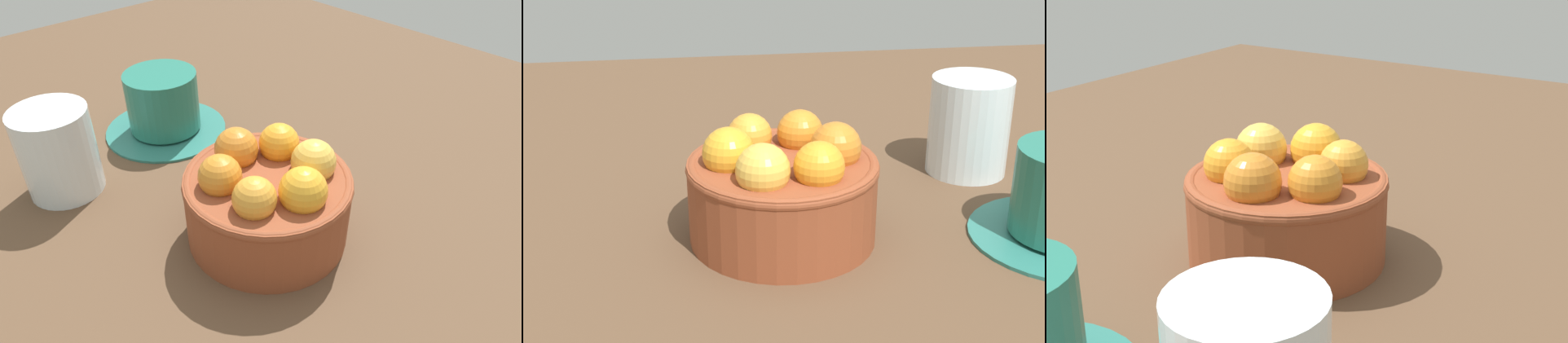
% 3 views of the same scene
% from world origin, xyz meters
% --- Properties ---
extents(ground_plane, '(1.37, 1.13, 0.03)m').
position_xyz_m(ground_plane, '(0.00, 0.00, -0.02)').
color(ground_plane, brown).
extents(terracotta_bowl, '(0.15, 0.15, 0.09)m').
position_xyz_m(terracotta_bowl, '(0.00, 0.00, 0.04)').
color(terracotta_bowl, brown).
rests_on(terracotta_bowl, ground_plane).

